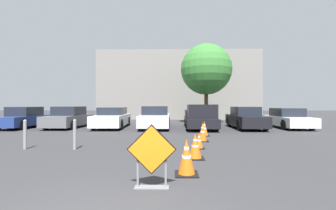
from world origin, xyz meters
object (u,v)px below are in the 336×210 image
object	(u,v)px
traffic_cone_second	(195,146)
parked_car_fourth	(155,118)
traffic_cone_third	(199,141)
traffic_cone_nearest	(186,157)
parked_car_second	(69,118)
bollard_nearest	(75,134)
road_closed_sign	(152,155)
parked_car_third	(112,118)
parked_car_sixth	(287,119)
traffic_cone_fifth	(204,129)
pickup_truck	(200,118)
parked_car_nearest	(24,118)
bollard_second	(25,134)
parked_car_fifth	(246,118)
traffic_cone_fourth	(203,132)

from	to	relation	value
traffic_cone_second	parked_car_fourth	distance (m)	8.79
traffic_cone_second	traffic_cone_third	size ratio (longest dim) A/B	1.28
traffic_cone_nearest	parked_car_second	world-z (taller)	parked_car_second
parked_car_second	bollard_nearest	xyz separation A→B (m)	(3.71, -7.47, -0.10)
traffic_cone_nearest	bollard_nearest	size ratio (longest dim) A/B	0.76
traffic_cone_nearest	road_closed_sign	bearing A→B (deg)	-129.50
road_closed_sign	parked_car_third	xyz separation A→B (m)	(-3.79, 11.23, 0.02)
traffic_cone_second	traffic_cone_third	world-z (taller)	traffic_cone_second
road_closed_sign	traffic_cone_second	xyz separation A→B (m)	(1.07, 2.40, -0.27)
parked_car_fourth	parked_car_sixth	size ratio (longest dim) A/B	1.07
traffic_cone_fifth	pickup_truck	world-z (taller)	pickup_truck
parked_car_nearest	traffic_cone_nearest	bearing A→B (deg)	136.86
bollard_second	parked_car_fourth	bearing A→B (deg)	60.64
parked_car_fifth	parked_car_sixth	size ratio (longest dim) A/B	0.98
traffic_cone_third	parked_car_fifth	xyz separation A→B (m)	(3.89, 6.83, 0.40)
bollard_second	traffic_cone_second	bearing A→B (deg)	-11.96
traffic_cone_fourth	parked_car_nearest	world-z (taller)	parked_car_nearest
traffic_cone_third	parked_car_second	xyz separation A→B (m)	(-8.17, 7.20, 0.39)
parked_car_sixth	road_closed_sign	bearing A→B (deg)	54.12
pickup_truck	parked_car_sixth	world-z (taller)	pickup_truck
road_closed_sign	traffic_cone_nearest	distance (m)	1.15
parked_car_sixth	traffic_cone_nearest	bearing A→B (deg)	54.41
traffic_cone_fourth	traffic_cone_nearest	bearing A→B (deg)	-101.97
traffic_cone_nearest	parked_car_third	world-z (taller)	parked_car_third
parked_car_third	bollard_second	size ratio (longest dim) A/B	4.41
traffic_cone_fifth	parked_car_second	size ratio (longest dim) A/B	0.18
traffic_cone_third	bollard_second	bearing A→B (deg)	-177.55
traffic_cone_fourth	bollard_second	size ratio (longest dim) A/B	0.77
traffic_cone_second	bollard_second	world-z (taller)	bollard_second
parked_car_second	road_closed_sign	bearing A→B (deg)	123.68
bollard_nearest	traffic_cone_fourth	bearing A→B (deg)	21.38
road_closed_sign	parked_car_second	world-z (taller)	parked_car_second
parked_car_third	parked_car_fourth	distance (m)	3.03
pickup_truck	bollard_nearest	distance (m)	8.80
parked_car_third	bollard_nearest	bearing A→B (deg)	93.28
traffic_cone_fifth	traffic_cone_nearest	bearing A→B (deg)	-101.59
parked_car_second	parked_car_third	bearing A→B (deg)	-175.96
traffic_cone_nearest	traffic_cone_fifth	distance (m)	6.49
traffic_cone_fourth	parked_car_second	size ratio (longest dim) A/B	0.20
traffic_cone_nearest	traffic_cone_fourth	world-z (taller)	same
bollard_nearest	bollard_second	distance (m)	1.80
traffic_cone_fifth	parked_car_fifth	size ratio (longest dim) A/B	0.18
traffic_cone_fourth	parked_car_second	bearing A→B (deg)	146.71
traffic_cone_third	parked_car_sixth	bearing A→B (deg)	46.78
parked_car_nearest	parked_car_fourth	world-z (taller)	parked_car_fourth
parked_car_fifth	traffic_cone_nearest	bearing A→B (deg)	65.48
traffic_cone_nearest	parked_car_sixth	distance (m)	12.86
traffic_cone_nearest	parked_car_third	distance (m)	11.30
traffic_cone_second	traffic_cone_fourth	xyz separation A→B (m)	(0.64, 3.14, 0.04)
traffic_cone_fifth	parked_car_nearest	world-z (taller)	parked_car_nearest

